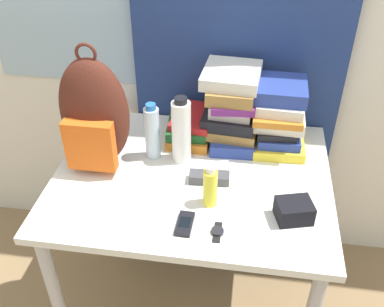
{
  "coord_description": "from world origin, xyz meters",
  "views": [
    {
      "loc": [
        0.2,
        -0.91,
        1.86
      ],
      "look_at": [
        0.0,
        0.41,
        0.87
      ],
      "focal_mm": 42.0,
      "sensor_mm": 36.0,
      "label": 1
    }
  ],
  "objects_px": {
    "backpack": "(94,116)",
    "book_stack_left": "(191,125)",
    "cell_phone": "(185,224)",
    "book_stack_right": "(279,115)",
    "camera_pouch": "(294,211)",
    "sunglasses_case": "(209,178)",
    "sunscreen_bottle": "(210,187)",
    "water_bottle": "(152,132)",
    "book_stack_center": "(232,106)",
    "sports_bottle": "(181,131)",
    "wristwatch": "(217,232)"
  },
  "relations": [
    {
      "from": "book_stack_right",
      "to": "cell_phone",
      "type": "bearing_deg",
      "value": -119.38
    },
    {
      "from": "cell_phone",
      "to": "backpack",
      "type": "bearing_deg",
      "value": 142.25
    },
    {
      "from": "water_bottle",
      "to": "sunscreen_bottle",
      "type": "relative_size",
      "value": 1.47
    },
    {
      "from": "book_stack_right",
      "to": "sunscreen_bottle",
      "type": "height_order",
      "value": "book_stack_right"
    },
    {
      "from": "backpack",
      "to": "cell_phone",
      "type": "bearing_deg",
      "value": -37.75
    },
    {
      "from": "sports_bottle",
      "to": "sunscreen_bottle",
      "type": "distance_m",
      "value": 0.29
    },
    {
      "from": "book_stack_left",
      "to": "book_stack_center",
      "type": "height_order",
      "value": "book_stack_center"
    },
    {
      "from": "sunglasses_case",
      "to": "sunscreen_bottle",
      "type": "bearing_deg",
      "value": -82.35
    },
    {
      "from": "book_stack_left",
      "to": "water_bottle",
      "type": "height_order",
      "value": "water_bottle"
    },
    {
      "from": "book_stack_center",
      "to": "book_stack_right",
      "type": "xyz_separation_m",
      "value": [
        0.19,
        -0.0,
        -0.02
      ]
    },
    {
      "from": "cell_phone",
      "to": "book_stack_center",
      "type": "bearing_deg",
      "value": 78.51
    },
    {
      "from": "book_stack_left",
      "to": "camera_pouch",
      "type": "xyz_separation_m",
      "value": [
        0.42,
        -0.45,
        -0.02
      ]
    },
    {
      "from": "sports_bottle",
      "to": "sunglasses_case",
      "type": "bearing_deg",
      "value": -44.78
    },
    {
      "from": "backpack",
      "to": "book_stack_left",
      "type": "relative_size",
      "value": 1.82
    },
    {
      "from": "backpack",
      "to": "sunglasses_case",
      "type": "xyz_separation_m",
      "value": [
        0.44,
        -0.06,
        -0.19
      ]
    },
    {
      "from": "backpack",
      "to": "book_stack_center",
      "type": "bearing_deg",
      "value": 25.43
    },
    {
      "from": "camera_pouch",
      "to": "water_bottle",
      "type": "bearing_deg",
      "value": 152.8
    },
    {
      "from": "sports_bottle",
      "to": "water_bottle",
      "type": "bearing_deg",
      "value": 178.36
    },
    {
      "from": "book_stack_center",
      "to": "book_stack_right",
      "type": "relative_size",
      "value": 1.14
    },
    {
      "from": "book_stack_center",
      "to": "sunglasses_case",
      "type": "bearing_deg",
      "value": -100.67
    },
    {
      "from": "water_bottle",
      "to": "book_stack_left",
      "type": "bearing_deg",
      "value": 53.06
    },
    {
      "from": "book_stack_center",
      "to": "water_bottle",
      "type": "height_order",
      "value": "book_stack_center"
    },
    {
      "from": "backpack",
      "to": "camera_pouch",
      "type": "relative_size",
      "value": 3.57
    },
    {
      "from": "camera_pouch",
      "to": "wristwatch",
      "type": "xyz_separation_m",
      "value": [
        -0.25,
        -0.1,
        -0.03
      ]
    },
    {
      "from": "book_stack_right",
      "to": "sunglasses_case",
      "type": "relative_size",
      "value": 1.84
    },
    {
      "from": "wristwatch",
      "to": "camera_pouch",
      "type": "bearing_deg",
      "value": 22.93
    },
    {
      "from": "book_stack_left",
      "to": "book_stack_center",
      "type": "xyz_separation_m",
      "value": [
        0.17,
        -0.0,
        0.11
      ]
    },
    {
      "from": "camera_pouch",
      "to": "cell_phone",
      "type": "bearing_deg",
      "value": -166.19
    },
    {
      "from": "sports_bottle",
      "to": "wristwatch",
      "type": "distance_m",
      "value": 0.44
    },
    {
      "from": "backpack",
      "to": "book_stack_right",
      "type": "height_order",
      "value": "backpack"
    },
    {
      "from": "backpack",
      "to": "book_stack_center",
      "type": "height_order",
      "value": "backpack"
    },
    {
      "from": "sports_bottle",
      "to": "sunglasses_case",
      "type": "xyz_separation_m",
      "value": [
        0.13,
        -0.12,
        -0.12
      ]
    },
    {
      "from": "wristwatch",
      "to": "book_stack_center",
      "type": "bearing_deg",
      "value": 90.21
    },
    {
      "from": "sunglasses_case",
      "to": "camera_pouch",
      "type": "relative_size",
      "value": 1.11
    },
    {
      "from": "book_stack_center",
      "to": "cell_phone",
      "type": "height_order",
      "value": "book_stack_center"
    },
    {
      "from": "backpack",
      "to": "sunscreen_bottle",
      "type": "xyz_separation_m",
      "value": [
        0.46,
        -0.18,
        -0.14
      ]
    },
    {
      "from": "book_stack_center",
      "to": "sunscreen_bottle",
      "type": "relative_size",
      "value": 1.96
    },
    {
      "from": "book_stack_right",
      "to": "camera_pouch",
      "type": "xyz_separation_m",
      "value": [
        0.06,
        -0.44,
        -0.1
      ]
    },
    {
      "from": "book_stack_center",
      "to": "sports_bottle",
      "type": "height_order",
      "value": "book_stack_center"
    },
    {
      "from": "water_bottle",
      "to": "sports_bottle",
      "type": "xyz_separation_m",
      "value": [
        0.12,
        -0.0,
        0.02
      ]
    },
    {
      "from": "sports_bottle",
      "to": "wristwatch",
      "type": "height_order",
      "value": "sports_bottle"
    },
    {
      "from": "book_stack_left",
      "to": "sunglasses_case",
      "type": "bearing_deg",
      "value": -68.8
    },
    {
      "from": "book_stack_center",
      "to": "wristwatch",
      "type": "relative_size",
      "value": 3.47
    },
    {
      "from": "book_stack_left",
      "to": "sunglasses_case",
      "type": "relative_size",
      "value": 1.78
    },
    {
      "from": "water_bottle",
      "to": "sunglasses_case",
      "type": "xyz_separation_m",
      "value": [
        0.24,
        -0.13,
        -0.1
      ]
    },
    {
      "from": "book_stack_right",
      "to": "sports_bottle",
      "type": "distance_m",
      "value": 0.41
    },
    {
      "from": "backpack",
      "to": "camera_pouch",
      "type": "distance_m",
      "value": 0.8
    },
    {
      "from": "cell_phone",
      "to": "wristwatch",
      "type": "bearing_deg",
      "value": -8.51
    },
    {
      "from": "book_stack_left",
      "to": "book_stack_center",
      "type": "bearing_deg",
      "value": -0.23
    },
    {
      "from": "wristwatch",
      "to": "sports_bottle",
      "type": "bearing_deg",
      "value": 115.57
    }
  ]
}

